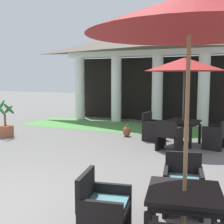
% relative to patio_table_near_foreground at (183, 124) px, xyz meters
% --- Properties ---
extents(background_pavilion, '(8.91, 2.52, 4.13)m').
position_rel_patio_table_near_foreground_xyz_m(background_pavilion, '(-1.76, 3.69, 2.48)').
color(background_pavilion, white).
rests_on(background_pavilion, ground).
extents(lawn_strip, '(10.71, 2.57, 0.01)m').
position_rel_patio_table_near_foreground_xyz_m(lawn_strip, '(-1.76, 2.19, -0.62)').
color(lawn_strip, '#519347').
rests_on(lawn_strip, ground).
extents(patio_table_near_foreground, '(1.02, 1.02, 0.74)m').
position_rel_patio_table_near_foreground_xyz_m(patio_table_near_foreground, '(0.00, 0.00, 0.00)').
color(patio_table_near_foreground, black).
rests_on(patio_table_near_foreground, ground).
extents(patio_umbrella_near_foreground, '(2.37, 2.37, 2.66)m').
position_rel_patio_table_near_foreground_xyz_m(patio_umbrella_near_foreground, '(-0.00, -0.00, 1.76)').
color(patio_umbrella_near_foreground, '#2D2D2D').
rests_on(patio_umbrella_near_foreground, ground).
extents(patio_chair_near_foreground_south, '(0.70, 0.61, 0.85)m').
position_rel_patio_table_near_foreground_xyz_m(patio_chair_near_foreground_south, '(-0.20, -0.97, -0.21)').
color(patio_chair_near_foreground_south, black).
rests_on(patio_chair_near_foreground_south, ground).
extents(patio_chair_near_foreground_west, '(0.69, 0.70, 0.90)m').
position_rel_patio_table_near_foreground_xyz_m(patio_chair_near_foreground_west, '(-0.98, 0.20, -0.22)').
color(patio_chair_near_foreground_west, black).
rests_on(patio_chair_near_foreground_west, ground).
extents(patio_chair_near_foreground_east, '(0.66, 0.69, 0.83)m').
position_rel_patio_table_near_foreground_xyz_m(patio_chair_near_foreground_east, '(0.97, -0.20, -0.23)').
color(patio_chair_near_foreground_east, black).
rests_on(patio_chair_near_foreground_east, ground).
extents(patio_table_mid_left, '(0.99, 0.99, 0.71)m').
position_rel_patio_table_near_foreground_xyz_m(patio_table_mid_left, '(1.01, -5.47, -0.03)').
color(patio_table_mid_left, black).
rests_on(patio_table_mid_left, ground).
extents(patio_umbrella_mid_left, '(2.31, 2.31, 3.00)m').
position_rel_patio_table_near_foreground_xyz_m(patio_umbrella_mid_left, '(1.01, -5.47, 2.05)').
color(patio_umbrella_mid_left, '#2D2D2D').
rests_on(patio_umbrella_mid_left, ground).
extents(patio_chair_mid_left_west, '(0.68, 0.73, 0.84)m').
position_rel_patio_table_near_foreground_xyz_m(patio_chair_mid_left_west, '(0.03, -5.66, -0.24)').
color(patio_chair_mid_left_west, black).
rests_on(patio_chair_mid_left_west, ground).
extents(patio_chair_mid_left_north, '(0.67, 0.68, 0.86)m').
position_rel_patio_table_near_foreground_xyz_m(patio_chair_mid_left_north, '(0.82, -4.50, -0.22)').
color(patio_chair_mid_left_north, black).
rests_on(patio_chair_mid_left_north, ground).
extents(potted_palm_left_edge, '(0.56, 0.55, 1.28)m').
position_rel_patio_table_near_foreground_xyz_m(potted_palm_left_edge, '(-5.75, -1.28, -0.32)').
color(potted_palm_left_edge, '#995638').
rests_on(potted_palm_left_edge, ground).
extents(terracotta_urn, '(0.27, 0.27, 0.43)m').
position_rel_patio_table_near_foreground_xyz_m(terracotta_urn, '(-1.97, 0.44, -0.45)').
color(terracotta_urn, brown).
rests_on(terracotta_urn, ground).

